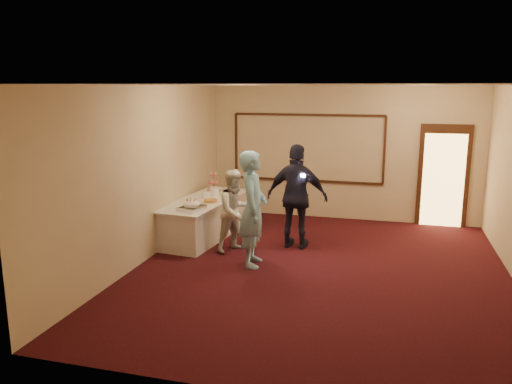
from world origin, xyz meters
TOP-DOWN VIEW (x-y plane):
  - floor at (0.00, 0.00)m, footprint 7.00×7.00m
  - room_walls at (0.00, 0.00)m, footprint 6.04×7.04m
  - wall_molding at (-0.80, 3.47)m, footprint 3.45×0.04m
  - doorway at (2.15, 3.45)m, footprint 1.05×0.07m
  - buffet_table at (-2.51, 1.32)m, footprint 1.24×2.63m
  - pavlova_tray at (-2.41, 0.46)m, footprint 0.45×0.57m
  - cupcake_stand at (-2.61, 2.18)m, footprint 0.31×0.31m
  - plate_stack_a at (-2.49, 1.42)m, footprint 0.17×0.17m
  - plate_stack_b at (-2.43, 1.74)m, footprint 0.20×0.20m
  - tart at (-2.29, 1.11)m, footprint 0.30×0.30m
  - man at (-1.14, 0.03)m, footprint 0.57×0.77m
  - woman at (-1.65, 0.66)m, footprint 0.90×0.93m
  - guest at (-0.60, 1.14)m, footprint 1.18×0.57m
  - camera_flash at (-0.46, 0.95)m, footprint 0.07×0.05m

SIDE VIEW (x-z plane):
  - floor at x=0.00m, z-range 0.00..0.00m
  - buffet_table at x=-2.51m, z-range 0.00..0.77m
  - woman at x=-1.65m, z-range 0.00..1.52m
  - tart at x=-2.29m, z-range 0.77..0.83m
  - plate_stack_a at x=-2.49m, z-range 0.77..0.91m
  - pavlova_tray at x=-2.41m, z-range 0.76..0.95m
  - plate_stack_b at x=-2.43m, z-range 0.77..0.94m
  - cupcake_stand at x=-2.61m, z-range 0.70..1.16m
  - man at x=-1.14m, z-range 0.00..1.95m
  - guest at x=-0.60m, z-range 0.00..1.95m
  - doorway at x=2.15m, z-range -0.02..2.18m
  - camera_flash at x=-0.46m, z-range 1.39..1.44m
  - wall_molding at x=-0.80m, z-range 0.83..2.38m
  - room_walls at x=0.00m, z-range 0.52..3.54m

